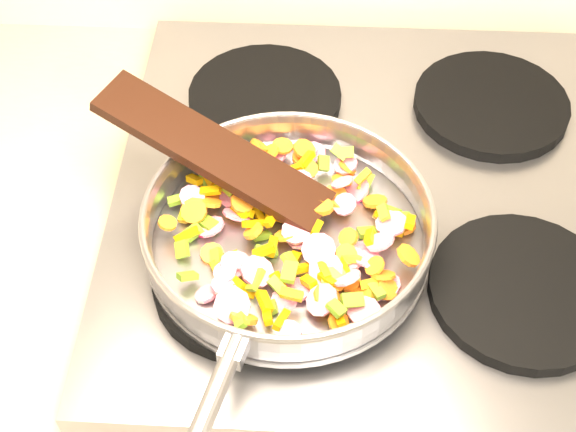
{
  "coord_description": "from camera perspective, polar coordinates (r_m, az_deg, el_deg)",
  "views": [
    {
      "loc": [
        -0.77,
        1.05,
        1.61
      ],
      "look_at": [
        -0.8,
        1.57,
        1.0
      ],
      "focal_mm": 50.0,
      "sensor_mm": 36.0,
      "label": 1
    }
  ],
  "objects": [
    {
      "name": "cooktop",
      "position": [
        0.93,
        6.42,
        1.15
      ],
      "size": [
        0.6,
        0.6,
        0.04
      ],
      "primitive_type": "cube",
      "color": "#939399",
      "rests_on": "counter_top"
    },
    {
      "name": "grate_fl",
      "position": [
        0.82,
        -3.01,
        -4.51
      ],
      "size": [
        0.19,
        0.19,
        0.02
      ],
      "primitive_type": "cylinder",
      "color": "black",
      "rests_on": "cooktop"
    },
    {
      "name": "grate_br",
      "position": [
        1.03,
        14.25,
        7.71
      ],
      "size": [
        0.19,
        0.19,
        0.02
      ],
      "primitive_type": "cylinder",
      "color": "black",
      "rests_on": "cooktop"
    },
    {
      "name": "grate_fr",
      "position": [
        0.84,
        16.35,
        -5.11
      ],
      "size": [
        0.19,
        0.19,
        0.02
      ],
      "primitive_type": "cylinder",
      "color": "black",
      "rests_on": "cooktop"
    },
    {
      "name": "saute_pan",
      "position": [
        0.81,
        -0.06,
        -0.9
      ],
      "size": [
        0.33,
        0.49,
        0.05
      ],
      "rotation": [
        0.0,
        0.0,
        -0.26
      ],
      "color": "#9E9EA5",
      "rests_on": "grate_fl"
    },
    {
      "name": "wooden_spatula",
      "position": [
        0.85,
        -5.34,
        4.58
      ],
      "size": [
        0.26,
        0.16,
        0.08
      ],
      "primitive_type": "cube",
      "rotation": [
        0.0,
        -0.27,
        2.72
      ],
      "color": "black",
      "rests_on": "saute_pan"
    },
    {
      "name": "vegetable_heap",
      "position": [
        0.82,
        0.41,
        -0.88
      ],
      "size": [
        0.27,
        0.28,
        0.05
      ],
      "color": "#6C9F20",
      "rests_on": "saute_pan"
    },
    {
      "name": "grate_bl",
      "position": [
        1.01,
        -1.65,
        8.48
      ],
      "size": [
        0.19,
        0.19,
        0.02
      ],
      "primitive_type": "cylinder",
      "color": "black",
      "rests_on": "cooktop"
    }
  ]
}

